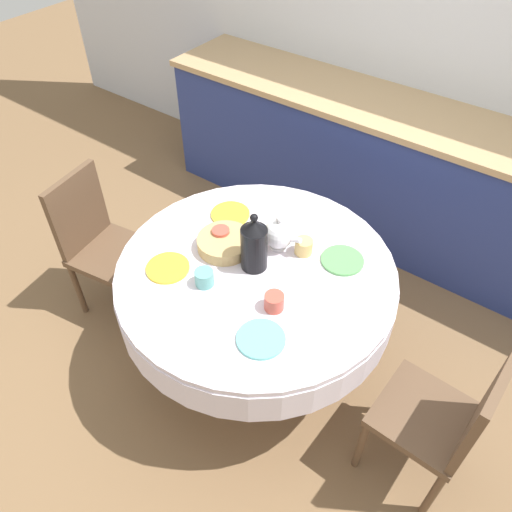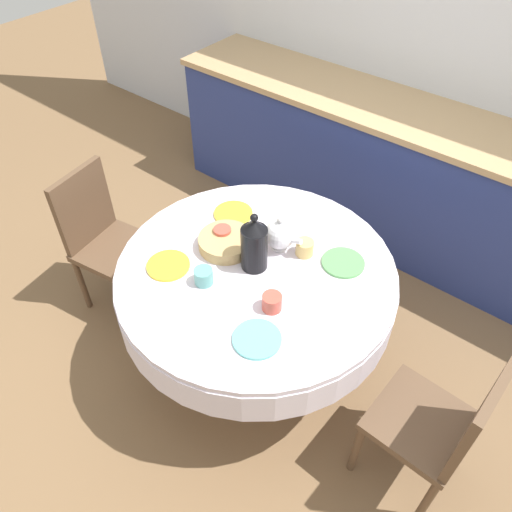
# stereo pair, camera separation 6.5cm
# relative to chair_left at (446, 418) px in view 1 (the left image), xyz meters

# --- Properties ---
(ground_plane) EXTENTS (12.00, 12.00, 0.00)m
(ground_plane) POSITION_rel_chair_left_xyz_m (-1.02, 0.04, -0.50)
(ground_plane) COLOR brown
(wall_back) EXTENTS (7.00, 0.05, 2.60)m
(wall_back) POSITION_rel_chair_left_xyz_m (-1.02, 1.84, 0.80)
(wall_back) COLOR silver
(wall_back) RESTS_ON ground_plane
(kitchen_counter) EXTENTS (3.24, 0.64, 0.95)m
(kitchen_counter) POSITION_rel_chair_left_xyz_m (-1.02, 1.51, -0.02)
(kitchen_counter) COLOR navy
(kitchen_counter) RESTS_ON ground_plane
(dining_table) EXTENTS (1.35, 1.35, 0.75)m
(dining_table) POSITION_rel_chair_left_xyz_m (-1.02, 0.04, 0.12)
(dining_table) COLOR tan
(dining_table) RESTS_ON ground_plane
(chair_left) EXTENTS (0.42, 0.42, 0.91)m
(chair_left) POSITION_rel_chair_left_xyz_m (0.00, 0.00, 0.00)
(chair_left) COLOR brown
(chair_left) RESTS_ON ground_plane
(chair_right) EXTENTS (0.46, 0.46, 0.91)m
(chair_right) POSITION_rel_chair_left_xyz_m (-2.02, -0.12, 0.00)
(chair_right) COLOR brown
(chair_right) RESTS_ON ground_plane
(plate_near_left) EXTENTS (0.21, 0.21, 0.01)m
(plate_near_left) POSITION_rel_chair_left_xyz_m (-1.35, -0.21, 0.25)
(plate_near_left) COLOR yellow
(plate_near_left) RESTS_ON dining_table
(cup_near_left) EXTENTS (0.09, 0.09, 0.08)m
(cup_near_left) POSITION_rel_chair_left_xyz_m (-1.15, -0.18, 0.29)
(cup_near_left) COLOR #5BA39E
(cup_near_left) RESTS_ON dining_table
(plate_near_right) EXTENTS (0.21, 0.21, 0.01)m
(plate_near_right) POSITION_rel_chair_left_xyz_m (-0.75, -0.28, 0.25)
(plate_near_right) COLOR #60BCB7
(plate_near_right) RESTS_ON dining_table
(cup_near_right) EXTENTS (0.09, 0.09, 0.08)m
(cup_near_right) POSITION_rel_chair_left_xyz_m (-0.81, -0.11, 0.29)
(cup_near_right) COLOR #CC4C3D
(cup_near_right) RESTS_ON dining_table
(plate_far_left) EXTENTS (0.21, 0.21, 0.01)m
(plate_far_left) POSITION_rel_chair_left_xyz_m (-1.36, 0.28, 0.25)
(plate_far_left) COLOR yellow
(plate_far_left) RESTS_ON dining_table
(cup_far_left) EXTENTS (0.09, 0.09, 0.08)m
(cup_far_left) POSITION_rel_chair_left_xyz_m (-1.27, 0.09, 0.29)
(cup_far_left) COLOR #CC4C3D
(cup_far_left) RESTS_ON dining_table
(plate_far_right) EXTENTS (0.21, 0.21, 0.01)m
(plate_far_right) POSITION_rel_chair_left_xyz_m (-0.71, 0.32, 0.25)
(plate_far_right) COLOR #5BA85B
(plate_far_right) RESTS_ON dining_table
(cup_far_right) EXTENTS (0.09, 0.09, 0.08)m
(cup_far_right) POSITION_rel_chair_left_xyz_m (-0.89, 0.26, 0.29)
(cup_far_right) COLOR #DBB766
(cup_far_right) RESTS_ON dining_table
(coffee_carafe) EXTENTS (0.13, 0.13, 0.31)m
(coffee_carafe) POSITION_rel_chair_left_xyz_m (-1.03, 0.05, 0.38)
(coffee_carafe) COLOR black
(coffee_carafe) RESTS_ON dining_table
(teapot) EXTENTS (0.20, 0.15, 0.19)m
(teapot) POSITION_rel_chair_left_xyz_m (-1.02, 0.23, 0.33)
(teapot) COLOR white
(teapot) RESTS_ON dining_table
(bread_basket) EXTENTS (0.27, 0.27, 0.06)m
(bread_basket) POSITION_rel_chair_left_xyz_m (-1.23, 0.06, 0.28)
(bread_basket) COLOR tan
(bread_basket) RESTS_ON dining_table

